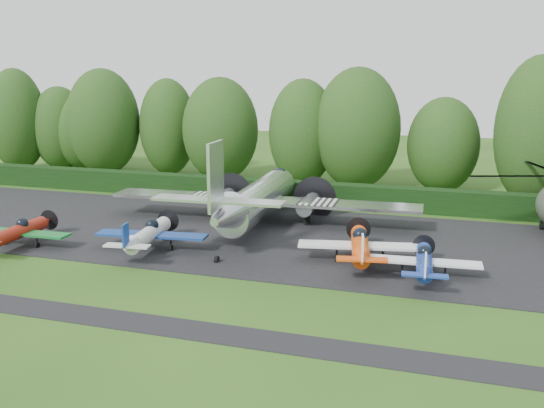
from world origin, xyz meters
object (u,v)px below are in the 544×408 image
(light_plane_red, at_px, (17,232))
(light_plane_blue, at_px, (424,261))
(light_plane_white, at_px, (149,234))
(light_plane_orange, at_px, (360,245))
(transport_plane, at_px, (257,199))

(light_plane_red, relative_size, light_plane_blue, 1.07)
(light_plane_white, relative_size, light_plane_orange, 0.98)
(light_plane_red, relative_size, light_plane_orange, 0.90)
(transport_plane, height_order, light_plane_orange, transport_plane)
(light_plane_orange, bearing_deg, light_plane_blue, -9.84)
(light_plane_white, xyz_separation_m, light_plane_blue, (17.43, 0.09, -0.15))
(light_plane_red, bearing_deg, light_plane_white, 14.07)
(transport_plane, bearing_deg, light_plane_orange, -33.20)
(transport_plane, relative_size, light_plane_orange, 3.03)
(light_plane_orange, bearing_deg, light_plane_white, -162.32)
(light_plane_orange, relative_size, light_plane_blue, 1.18)
(transport_plane, distance_m, light_plane_red, 16.71)
(light_plane_white, bearing_deg, light_plane_blue, 8.00)
(transport_plane, bearing_deg, light_plane_white, -117.42)
(transport_plane, height_order, light_plane_blue, transport_plane)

